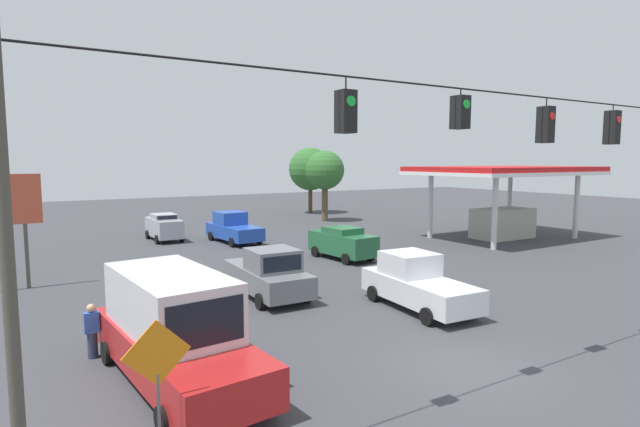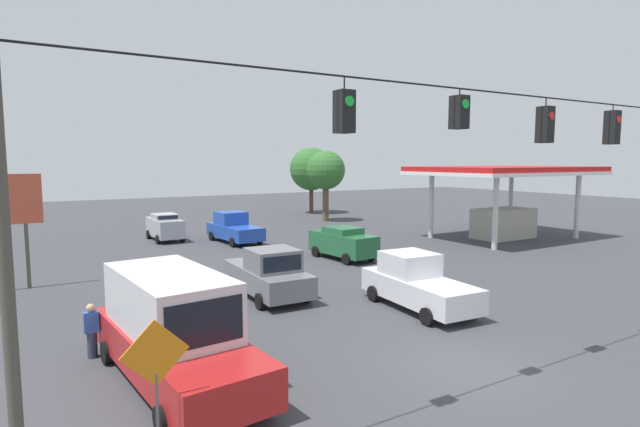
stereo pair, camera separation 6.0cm
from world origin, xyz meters
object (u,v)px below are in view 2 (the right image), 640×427
object	(u,v)px
pedestrian	(92,331)
pickup_truck_white_crossing_near	(417,283)
gas_station	(505,186)
work_zone_sign	(156,364)
traffic_cone_nearest	(188,374)
traffic_cone_fourth	(134,303)
pickup_truck_grey_withflow_mid	(268,274)
sedan_green_oncoming_far	(343,242)
sedan_silver_withflow_deep	(165,227)
traffic_cone_third	(144,324)
tree_horizon_left	(326,171)
pickup_truck_blue_oncoming_deep	(234,228)
tree_horizon_right	(311,169)
box_truck_red_parked_shoulder	(173,328)
traffic_cone_second	(162,345)
overhead_signal_span	(505,184)

from	to	relation	value
pedestrian	pickup_truck_white_crossing_near	bearing A→B (deg)	174.13
gas_station	work_zone_sign	distance (m)	32.50
traffic_cone_nearest	traffic_cone_fourth	bearing A→B (deg)	-90.81
pickup_truck_grey_withflow_mid	sedan_green_oncoming_far	bearing A→B (deg)	-144.58
gas_station	pedestrian	bearing A→B (deg)	16.89
sedan_silver_withflow_deep	traffic_cone_third	size ratio (longest dim) A/B	6.06
tree_horizon_left	gas_station	bearing A→B (deg)	109.92
work_zone_sign	tree_horizon_left	size ratio (longest dim) A/B	0.42
pickup_truck_blue_oncoming_deep	tree_horizon_right	bearing A→B (deg)	-135.92
sedan_silver_withflow_deep	pickup_truck_white_crossing_near	size ratio (longest dim) A/B	0.79
traffic_cone_third	tree_horizon_left	distance (m)	32.15
box_truck_red_parked_shoulder	traffic_cone_nearest	xyz separation A→B (m)	(-0.16, 0.65, -1.05)
sedan_green_oncoming_far	pickup_truck_white_crossing_near	bearing A→B (deg)	72.74
sedan_silver_withflow_deep	box_truck_red_parked_shoulder	bearing A→B (deg)	76.49
box_truck_red_parked_shoulder	gas_station	bearing A→B (deg)	-157.16
pickup_truck_blue_oncoming_deep	tree_horizon_left	bearing A→B (deg)	-149.44
traffic_cone_second	work_zone_sign	xyz separation A→B (m)	(1.35, 5.31, 1.64)
sedan_silver_withflow_deep	tree_horizon_right	size ratio (longest dim) A/B	0.60
overhead_signal_span	traffic_cone_second	bearing A→B (deg)	-40.73
traffic_cone_third	work_zone_sign	bearing A→B (deg)	80.15
overhead_signal_span	tree_horizon_left	world-z (taller)	overhead_signal_span
pickup_truck_blue_oncoming_deep	traffic_cone_fourth	distance (m)	16.52
traffic_cone_nearest	sedan_silver_withflow_deep	bearing A→B (deg)	-102.79
pickup_truck_blue_oncoming_deep	pedestrian	world-z (taller)	pickup_truck_blue_oncoming_deep
sedan_green_oncoming_far	gas_station	size ratio (longest dim) A/B	0.36
sedan_silver_withflow_deep	work_zone_sign	xyz separation A→B (m)	(6.91, 27.12, 0.98)
pickup_truck_white_crossing_near	pickup_truck_grey_withflow_mid	bearing A→B (deg)	-46.61
pickup_truck_white_crossing_near	gas_station	distance (m)	20.45
pedestrian	traffic_cone_third	bearing A→B (deg)	-143.32
pickup_truck_blue_oncoming_deep	traffic_cone_second	distance (m)	20.84
sedan_silver_withflow_deep	traffic_cone_fourth	distance (m)	17.74
traffic_cone_third	tree_horizon_left	world-z (taller)	tree_horizon_left
sedan_green_oncoming_far	traffic_cone_third	xyz separation A→B (m)	(12.78, 7.19, -0.63)
traffic_cone_fourth	gas_station	size ratio (longest dim) A/B	0.05
traffic_cone_second	traffic_cone_third	bearing A→B (deg)	-89.20
overhead_signal_span	pickup_truck_blue_oncoming_deep	distance (m)	25.15
traffic_cone_second	traffic_cone_fourth	distance (m)	4.92
pedestrian	tree_horizon_left	bearing A→B (deg)	-133.48
traffic_cone_fourth	tree_horizon_left	size ratio (longest dim) A/B	0.11
sedan_green_oncoming_far	box_truck_red_parked_shoulder	xyz separation A→B (m)	(12.84, 11.19, 0.43)
traffic_cone_third	work_zone_sign	xyz separation A→B (m)	(1.32, 7.60, 1.64)
pickup_truck_blue_oncoming_deep	traffic_cone_third	distance (m)	18.85
overhead_signal_span	traffic_cone_second	world-z (taller)	overhead_signal_span
work_zone_sign	traffic_cone_second	bearing A→B (deg)	-104.26
sedan_silver_withflow_deep	tree_horizon_left	xyz separation A→B (m)	(-16.06, -3.84, 3.77)
overhead_signal_span	box_truck_red_parked_shoulder	world-z (taller)	overhead_signal_span
pedestrian	tree_horizon_right	xyz separation A→B (m)	(-25.83, -31.58, 4.01)
pickup_truck_white_crossing_near	gas_station	size ratio (longest dim) A/B	0.42
overhead_signal_span	tree_horizon_left	xyz separation A→B (m)	(-14.45, -31.81, -0.39)
traffic_cone_nearest	tree_horizon_left	world-z (taller)	tree_horizon_left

